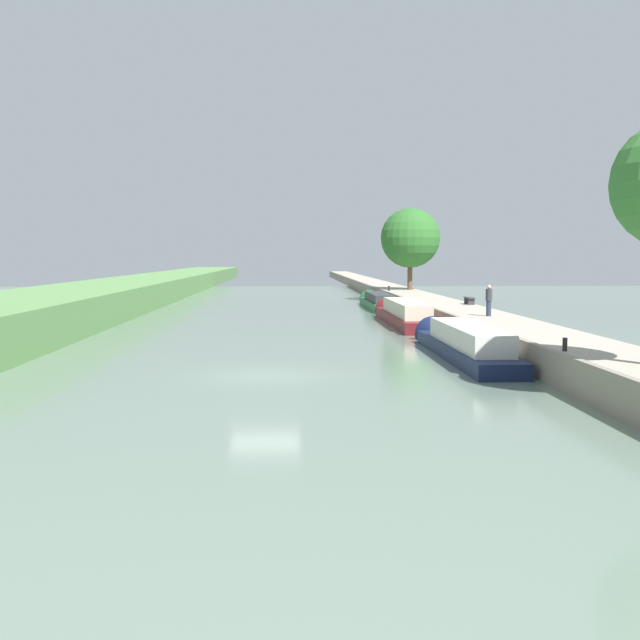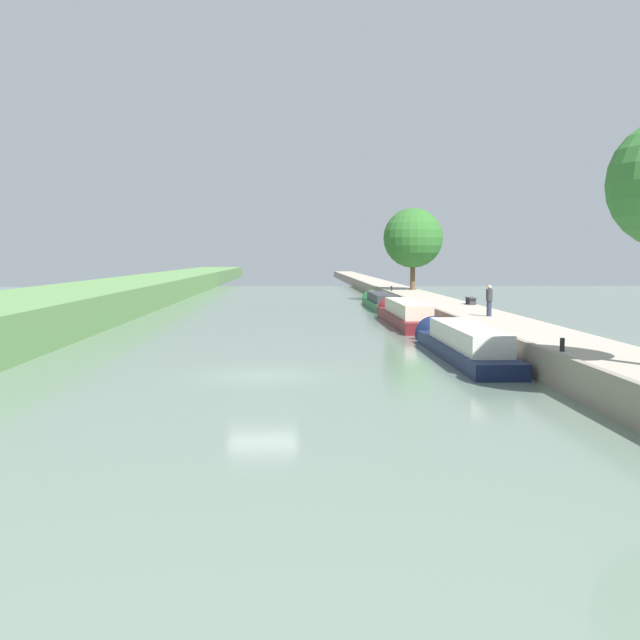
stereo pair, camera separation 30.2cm
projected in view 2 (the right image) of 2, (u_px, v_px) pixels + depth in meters
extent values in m
plane|color=slate|center=(263.00, 375.00, 26.85)|extent=(160.00, 160.00, 0.00)
cube|color=#A89E8E|center=(577.00, 358.00, 27.20)|extent=(3.46, 260.00, 1.14)
cube|color=gray|center=(527.00, 358.00, 27.13)|extent=(0.25, 260.00, 1.19)
cube|color=#141E42|center=(464.00, 351.00, 31.28)|extent=(1.93, 11.94, 0.60)
cube|color=silver|center=(467.00, 336.00, 30.62)|extent=(1.59, 8.36, 0.85)
cone|color=#141E42|center=(434.00, 335.00, 37.80)|extent=(1.84, 1.16, 1.84)
cube|color=maroon|center=(406.00, 319.00, 46.81)|extent=(2.00, 13.30, 0.68)
cube|color=beige|center=(407.00, 308.00, 46.08)|extent=(1.64, 9.31, 0.85)
cone|color=maroon|center=(391.00, 311.00, 54.03)|extent=(1.90, 1.20, 1.90)
cube|color=#1E6033|center=(380.00, 304.00, 61.62)|extent=(1.89, 11.76, 0.62)
cube|color=#333338|center=(381.00, 297.00, 60.98)|extent=(1.55, 8.23, 0.66)
cone|color=#1E6033|center=(372.00, 300.00, 68.04)|extent=(1.79, 1.13, 1.79)
cylinder|color=brown|center=(413.00, 272.00, 70.16)|extent=(0.46, 0.46, 3.35)
sphere|color=#2D6628|center=(413.00, 238.00, 69.89)|extent=(5.61, 5.61, 5.61)
cylinder|color=#282D42|center=(489.00, 308.00, 39.23)|extent=(0.26, 0.26, 0.82)
cylinder|color=#333338|center=(489.00, 295.00, 39.17)|extent=(0.34, 0.34, 0.62)
sphere|color=tan|center=(489.00, 287.00, 39.13)|extent=(0.22, 0.22, 0.22)
cylinder|color=black|center=(562.00, 345.00, 24.72)|extent=(0.16, 0.16, 0.45)
cylinder|color=black|center=(392.00, 288.00, 68.00)|extent=(0.16, 0.16, 0.45)
cube|color=#333338|center=(473.00, 302.00, 48.26)|extent=(0.40, 0.08, 0.41)
cube|color=#333338|center=(469.00, 301.00, 49.46)|extent=(0.40, 0.08, 0.41)
cube|color=#38383D|center=(471.00, 298.00, 48.84)|extent=(0.44, 1.50, 0.06)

